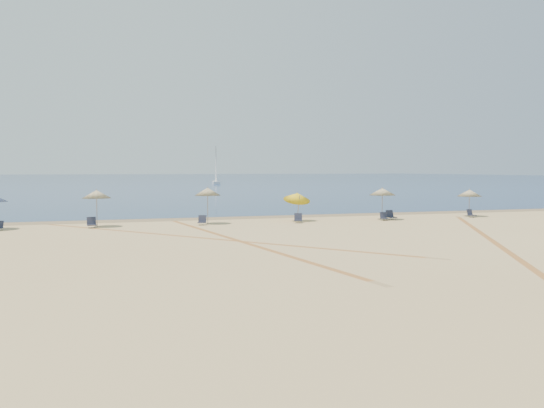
{
  "coord_description": "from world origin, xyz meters",
  "views": [
    {
      "loc": [
        -12.84,
        -20.43,
        3.9
      ],
      "look_at": [
        0.0,
        20.0,
        1.3
      ],
      "focal_mm": 37.78,
      "sensor_mm": 36.0,
      "label": 1
    }
  ],
  "objects": [
    {
      "name": "ground",
      "position": [
        0.0,
        0.0,
        0.0
      ],
      "size": [
        160.0,
        160.0,
        0.0
      ],
      "primitive_type": "plane",
      "color": "tan",
      "rests_on": "ground"
    },
    {
      "name": "ocean",
      "position": [
        0.0,
        225.0,
        0.01
      ],
      "size": [
        500.0,
        500.0,
        0.0
      ],
      "primitive_type": "plane",
      "color": "#0C2151",
      "rests_on": "ground"
    },
    {
      "name": "wet_sand",
      "position": [
        0.0,
        24.0,
        0.0
      ],
      "size": [
        500.0,
        500.0,
        0.0
      ],
      "primitive_type": "plane",
      "color": "olive",
      "rests_on": "ground"
    },
    {
      "name": "umbrella_1",
      "position": [
        -12.47,
        19.88,
        2.2
      ],
      "size": [
        1.93,
        1.93,
        2.55
      ],
      "color": "gray",
      "rests_on": "ground"
    },
    {
      "name": "umbrella_2",
      "position": [
        -4.9,
        19.73,
        2.29
      ],
      "size": [
        1.87,
        1.87,
        2.63
      ],
      "color": "gray",
      "rests_on": "ground"
    },
    {
      "name": "umbrella_3",
      "position": [
        1.86,
        19.66,
        1.84
      ],
      "size": [
        2.01,
        2.08,
        2.43
      ],
      "color": "gray",
      "rests_on": "ground"
    },
    {
      "name": "umbrella_4",
      "position": [
        8.63,
        19.01,
        2.15
      ],
      "size": [
        2.05,
        2.05,
        2.5
      ],
      "color": "gray",
      "rests_on": "ground"
    },
    {
      "name": "umbrella_5",
      "position": [
        16.94,
        19.52,
        1.92
      ],
      "size": [
        2.0,
        2.0,
        2.26
      ],
      "color": "gray",
      "rests_on": "ground"
    },
    {
      "name": "chair_2",
      "position": [
        -12.83,
        19.26,
        0.31
      ],
      "size": [
        0.64,
        0.74,
        0.71
      ],
      "rotation": [
        0.0,
        0.0,
        0.08
      ],
      "color": "#1D202E",
      "rests_on": "ground"
    },
    {
      "name": "chair_3",
      "position": [
        -5.46,
        18.94,
        0.29
      ],
      "size": [
        0.73,
        0.79,
        0.67
      ],
      "rotation": [
        0.0,
        0.0,
        -0.33
      ],
      "color": "#1D202E",
      "rests_on": "ground"
    },
    {
      "name": "chair_4",
      "position": [
        1.49,
        18.38,
        0.31
      ],
      "size": [
        0.77,
        0.83,
        0.69
      ],
      "rotation": [
        0.0,
        0.0,
        -0.34
      ],
      "color": "#1D202E",
      "rests_on": "ground"
    },
    {
      "name": "chair_5",
      "position": [
        8.36,
        18.23,
        0.27
      ],
      "size": [
        0.63,
        0.7,
        0.62
      ],
      "rotation": [
        0.0,
        0.0,
        -0.21
      ],
      "color": "#1D202E",
      "rests_on": "ground"
    },
    {
      "name": "chair_6",
      "position": [
        9.16,
        18.6,
        0.32
      ],
      "size": [
        0.67,
        0.77,
        0.74
      ],
      "rotation": [
        0.0,
        0.0,
        0.09
      ],
      "color": "#1D202E",
      "rests_on": "ground"
    },
    {
      "name": "chair_7",
      "position": [
        16.42,
        18.58,
        0.29
      ],
      "size": [
        0.64,
        0.72,
        0.66
      ],
      "rotation": [
        0.0,
        0.0,
        0.18
      ],
      "color": "#1D202E",
      "rests_on": "ground"
    },
    {
      "name": "sailboat_0",
      "position": [
        18.54,
        127.05,
        2.98
      ],
      "size": [
        2.59,
        6.79,
        9.86
      ],
      "rotation": [
        0.0,
        0.0,
        -0.14
      ],
      "color": "white",
      "rests_on": "ocean"
    },
    {
      "name": "tire_tracks",
      "position": [
        -1.25,
        9.8,
        0.0
      ],
      "size": [
        55.37,
        44.53,
        0.0
      ],
      "color": "tan",
      "rests_on": "ground"
    }
  ]
}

